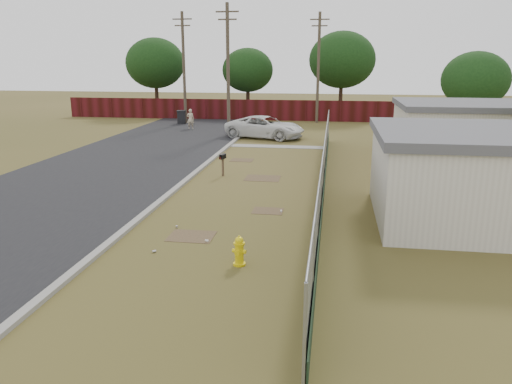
% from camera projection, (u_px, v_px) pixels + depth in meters
% --- Properties ---
extents(ground, '(120.00, 120.00, 0.00)m').
position_uv_depth(ground, '(245.00, 195.00, 20.13)').
color(ground, brown).
rests_on(ground, ground).
extents(street, '(15.10, 60.00, 0.12)m').
position_uv_depth(street, '(154.00, 154.00, 28.81)').
color(street, black).
rests_on(street, ground).
extents(chainlink_fence, '(0.10, 27.06, 2.02)m').
position_uv_depth(chainlink_fence, '(324.00, 173.00, 20.45)').
color(chainlink_fence, gray).
rests_on(chainlink_fence, ground).
extents(privacy_fence, '(30.00, 0.12, 1.80)m').
position_uv_depth(privacy_fence, '(228.00, 109.00, 44.64)').
color(privacy_fence, '#490F14').
rests_on(privacy_fence, ground).
extents(utility_poles, '(12.60, 8.24, 9.00)m').
position_uv_depth(utility_poles, '(244.00, 67.00, 39.18)').
color(utility_poles, '#4D4233').
rests_on(utility_poles, ground).
extents(houses, '(9.30, 17.24, 3.10)m').
position_uv_depth(houses, '(481.00, 150.00, 21.29)').
color(houses, beige).
rests_on(houses, ground).
extents(horizon_trees, '(33.32, 31.94, 7.78)m').
position_uv_depth(horizon_trees, '(304.00, 67.00, 41.29)').
color(horizon_trees, '#382619').
rests_on(horizon_trees, ground).
extents(fire_hydrant, '(0.39, 0.40, 0.84)m').
position_uv_depth(fire_hydrant, '(239.00, 251.00, 13.24)').
color(fire_hydrant, yellow).
rests_on(fire_hydrant, ground).
extents(mailbox, '(0.27, 0.46, 1.06)m').
position_uv_depth(mailbox, '(223.00, 158.00, 23.19)').
color(mailbox, brown).
rests_on(mailbox, ground).
extents(pickup_truck, '(5.88, 3.82, 1.51)m').
position_uv_depth(pickup_truck, '(265.00, 127.00, 34.37)').
color(pickup_truck, silver).
rests_on(pickup_truck, ground).
extents(pedestrian, '(0.61, 0.44, 1.56)m').
position_uv_depth(pedestrian, '(190.00, 119.00, 38.66)').
color(pedestrian, '#CAB694').
rests_on(pedestrian, ground).
extents(trash_bin, '(0.88, 0.87, 1.12)m').
position_uv_depth(trash_bin, '(181.00, 117.00, 41.81)').
color(trash_bin, black).
rests_on(trash_bin, ground).
extents(scattered_litter, '(3.28, 4.52, 0.07)m').
position_uv_depth(scattered_litter, '(208.00, 231.00, 15.84)').
color(scattered_litter, silver).
rests_on(scattered_litter, ground).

